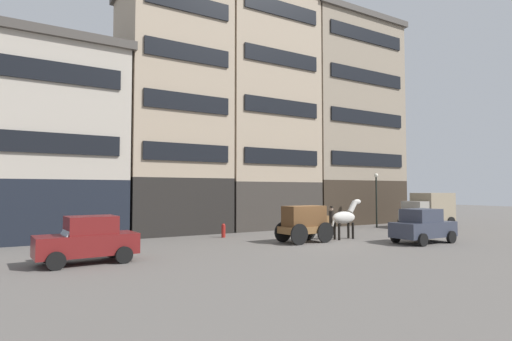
{
  "coord_description": "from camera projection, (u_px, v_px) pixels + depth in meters",
  "views": [
    {
      "loc": [
        -13.96,
        -17.08,
        2.86
      ],
      "look_at": [
        -2.4,
        1.97,
        3.91
      ],
      "focal_mm": 28.61,
      "sensor_mm": 36.0,
      "label": 1
    }
  ],
  "objects": [
    {
      "name": "pedestrian_officer",
      "position": [
        332.0,
        219.0,
        26.54
      ],
      "size": [
        0.47,
        0.47,
        1.79
      ],
      "color": "black",
      "rests_on": "ground_plane"
    },
    {
      "name": "fire_hydrant_curbside",
      "position": [
        223.0,
        230.0,
        24.44
      ],
      "size": [
        0.24,
        0.24,
        0.83
      ],
      "color": "maroon",
      "rests_on": "ground_plane"
    },
    {
      "name": "draft_horse",
      "position": [
        345.0,
        217.0,
        23.69
      ],
      "size": [
        2.35,
        0.65,
        2.3
      ],
      "color": "beige",
      "rests_on": "ground_plane"
    },
    {
      "name": "building_center_left",
      "position": [
        171.0,
        109.0,
        28.17
      ],
      "size": [
        7.17,
        6.59,
        16.74
      ],
      "color": "black",
      "rests_on": "ground_plane"
    },
    {
      "name": "sedan_light",
      "position": [
        423.0,
        226.0,
        21.89
      ],
      "size": [
        3.71,
        1.88,
        1.83
      ],
      "color": "#333847",
      "rests_on": "ground_plane"
    },
    {
      "name": "building_far_left",
      "position": [
        48.0,
        140.0,
        24.12
      ],
      "size": [
        8.69,
        6.59,
        11.54
      ],
      "color": "black",
      "rests_on": "ground_plane"
    },
    {
      "name": "ground_plane",
      "position": [
        314.0,
        243.0,
        21.68
      ],
      "size": [
        120.0,
        120.0,
        0.0
      ],
      "primitive_type": "plane",
      "color": "#605B56"
    },
    {
      "name": "sedan_dark",
      "position": [
        88.0,
        240.0,
        15.85
      ],
      "size": [
        3.79,
        2.03,
        1.83
      ],
      "color": "maroon",
      "rests_on": "ground_plane"
    },
    {
      "name": "cargo_wagon",
      "position": [
        305.0,
        221.0,
        22.16
      ],
      "size": [
        2.94,
        1.58,
        1.98
      ],
      "color": "brown",
      "rests_on": "ground_plane"
    },
    {
      "name": "streetlamp_curbside",
      "position": [
        376.0,
        192.0,
        31.02
      ],
      "size": [
        0.32,
        0.32,
        4.12
      ],
      "color": "black",
      "rests_on": "ground_plane"
    },
    {
      "name": "building_far_right",
      "position": [
        342.0,
        121.0,
        36.41
      ],
      "size": [
        10.06,
        6.59,
        17.98
      ],
      "color": "#33281E",
      "rests_on": "ground_plane"
    },
    {
      "name": "building_center_right",
      "position": [
        260.0,
        109.0,
        31.94
      ],
      "size": [
        7.94,
        6.59,
        18.28
      ],
      "color": "#38332D",
      "rests_on": "ground_plane"
    },
    {
      "name": "delivery_truck_near",
      "position": [
        428.0,
        209.0,
        30.54
      ],
      "size": [
        4.4,
        2.24,
        2.62
      ],
      "color": "gray",
      "rests_on": "ground_plane"
    }
  ]
}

